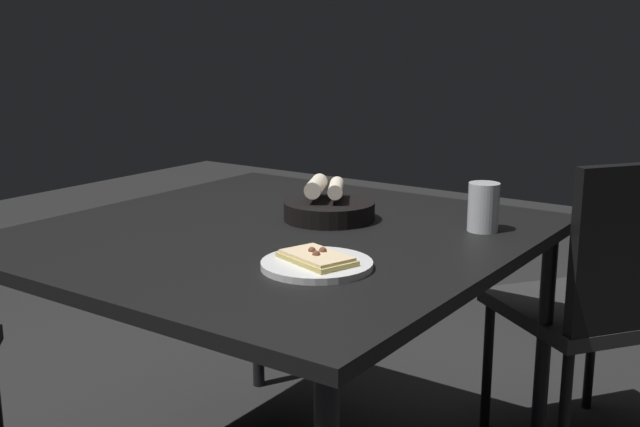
# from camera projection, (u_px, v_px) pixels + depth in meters

# --- Properties ---
(dining_table) EXTENTS (1.14, 1.11, 0.74)m
(dining_table) POSITION_uv_depth(u_px,v_px,m) (278.00, 252.00, 1.86)
(dining_table) COLOR black
(dining_table) RESTS_ON ground
(pizza_plate) EXTENTS (0.23, 0.23, 0.04)m
(pizza_plate) POSITION_uv_depth(u_px,v_px,m) (317.00, 263.00, 1.55)
(pizza_plate) COLOR silver
(pizza_plate) RESTS_ON dining_table
(bread_basket) EXTENTS (0.23, 0.23, 0.10)m
(bread_basket) POSITION_uv_depth(u_px,v_px,m) (328.00, 208.00, 1.94)
(bread_basket) COLOR black
(bread_basket) RESTS_ON dining_table
(beer_glass) EXTENTS (0.07, 0.07, 0.12)m
(beer_glass) POSITION_uv_depth(u_px,v_px,m) (483.00, 209.00, 1.83)
(beer_glass) COLOR silver
(beer_glass) RESTS_ON dining_table
(chair_far) EXTENTS (0.61, 0.61, 0.88)m
(chair_far) POSITION_uv_depth(u_px,v_px,m) (606.00, 293.00, 2.11)
(chair_far) COLOR #2D2D2D
(chair_far) RESTS_ON ground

